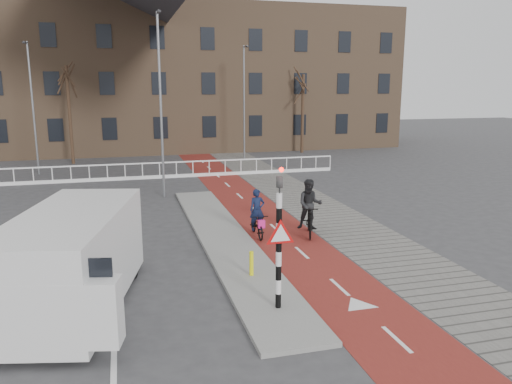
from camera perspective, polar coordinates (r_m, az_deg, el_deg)
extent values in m
plane|color=#38383A|center=(14.58, 2.41, -9.96)|extent=(120.00, 120.00, 0.00)
cube|color=maroon|center=(24.17, -1.33, -0.96)|extent=(2.50, 60.00, 0.01)
cube|color=slate|center=(24.97, 4.92, -0.58)|extent=(3.00, 60.00, 0.01)
cube|color=gray|center=(18.04, -3.57, -5.37)|extent=(1.80, 16.00, 0.12)
cylinder|color=black|center=(12.07, 2.61, -6.82)|extent=(0.14, 0.14, 2.88)
imported|color=black|center=(11.61, 2.70, 1.80)|extent=(0.13, 0.16, 0.80)
cylinder|color=#FF0C05|center=(11.45, 2.92, 2.57)|extent=(0.11, 0.02, 0.11)
cylinder|color=yellow|center=(14.43, -0.52, -8.15)|extent=(0.12, 0.12, 0.71)
imported|color=black|center=(18.38, 0.13, -3.75)|extent=(0.62, 1.68, 0.88)
imported|color=#111A39|center=(18.23, 0.13, -2.05)|extent=(0.56, 0.38, 1.53)
cube|color=#DF1F83|center=(17.82, 0.63, -3.69)|extent=(0.24, 0.16, 0.29)
imported|color=black|center=(18.55, 6.13, -3.16)|extent=(1.16, 2.06, 1.19)
imported|color=black|center=(18.41, 6.17, -1.42)|extent=(1.09, 0.96, 1.87)
cube|color=silver|center=(13.17, -20.20, -7.08)|extent=(3.52, 6.08, 2.29)
cube|color=#27771A|center=(13.37, -25.13, -7.67)|extent=(0.85, 3.57, 0.55)
cube|color=#27771A|center=(13.14, -15.12, -7.25)|extent=(0.85, 3.57, 0.55)
cube|color=black|center=(10.69, -21.45, -9.37)|extent=(2.01, 0.52, 0.90)
cylinder|color=black|center=(12.20, -27.22, -13.91)|extent=(0.46, 0.84, 0.80)
cylinder|color=black|center=(11.52, -18.15, -14.66)|extent=(0.46, 0.84, 0.80)
cylinder|color=black|center=(15.51, -21.19, -7.84)|extent=(0.46, 0.84, 0.80)
cylinder|color=black|center=(14.98, -14.08, -8.06)|extent=(0.46, 0.84, 0.80)
cube|color=silver|center=(30.22, -16.68, 3.00)|extent=(28.00, 0.08, 0.08)
cube|color=silver|center=(30.36, -16.58, 1.42)|extent=(28.00, 0.10, 0.20)
cube|color=#7F6047|center=(44.89, -14.06, 12.44)|extent=(46.00, 10.00, 12.00)
cylinder|color=#322116|center=(37.52, -20.51, 8.20)|extent=(0.22, 0.22, 6.81)
cylinder|color=#322116|center=(41.36, 5.35, 8.87)|extent=(0.25, 0.25, 6.33)
cylinder|color=slate|center=(24.81, -10.82, 9.46)|extent=(0.12, 0.12, 8.83)
cylinder|color=slate|center=(33.67, -24.11, 8.59)|extent=(0.12, 0.12, 8.02)
cylinder|color=slate|center=(37.64, -1.37, 10.10)|extent=(0.12, 0.12, 8.30)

